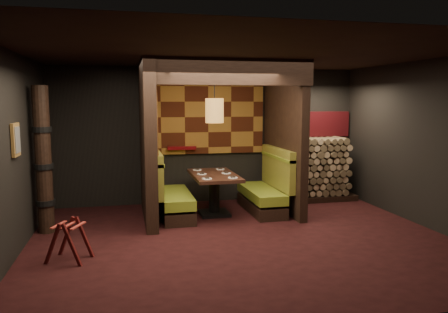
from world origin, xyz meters
TOP-DOWN VIEW (x-y plane):
  - floor at (0.00, 0.00)m, footprint 6.50×5.50m
  - ceiling at (0.00, 0.00)m, footprint 6.50×5.50m
  - wall_back at (0.00, 2.76)m, footprint 6.50×0.02m
  - wall_front at (0.00, -2.76)m, footprint 6.50×0.02m
  - wall_left at (-3.26, 0.00)m, footprint 0.02×5.50m
  - wall_right at (3.26, 0.00)m, footprint 0.02×5.50m
  - partition_left at (-1.35, 1.65)m, footprint 0.20×2.20m
  - partition_right at (1.30, 1.70)m, footprint 0.15×2.10m
  - header_beam at (-0.02, 0.70)m, footprint 2.85×0.18m
  - tapa_back_panel at (-0.02, 2.71)m, footprint 2.40×0.06m
  - tapa_side_panel at (-1.23, 1.82)m, footprint 0.04×1.85m
  - lacquer_shelf at (-0.60, 2.65)m, footprint 0.60×0.12m
  - booth_bench_left at (-0.96, 1.65)m, footprint 0.68×1.60m
  - booth_bench_right at (0.93, 1.65)m, footprint 0.68×1.60m
  - dining_table at (-0.13, 1.58)m, footprint 0.81×1.49m
  - place_settings at (-0.13, 1.58)m, footprint 0.65×1.20m
  - pendant_lamp at (-0.13, 1.53)m, footprint 0.34×0.34m
  - framed_picture at (-3.22, 0.10)m, footprint 0.05×0.36m
  - luggage_rack at (-2.53, -0.34)m, footprint 0.66×0.57m
  - totem_column at (-3.05, 1.10)m, footprint 0.31×0.31m
  - firewood_stack at (2.29, 2.35)m, footprint 1.73×0.70m
  - mosaic_header at (2.29, 2.68)m, footprint 1.83×0.10m
  - bay_front_post at (1.39, 1.96)m, footprint 0.08×0.08m

SIDE VIEW (x-z plane):
  - floor at x=0.00m, z-range -0.02..0.00m
  - luggage_rack at x=-2.53m, z-range 0.00..0.60m
  - booth_bench_left at x=-0.96m, z-range -0.17..0.97m
  - booth_bench_right at x=0.93m, z-range -0.17..0.97m
  - dining_table at x=-0.13m, z-range 0.16..0.95m
  - firewood_stack at x=2.29m, z-range 0.00..1.36m
  - place_settings at x=-0.13m, z-range 0.78..0.82m
  - lacquer_shelf at x=-0.60m, z-range 1.15..1.21m
  - totem_column at x=-3.05m, z-range -0.01..2.39m
  - wall_back at x=0.00m, z-range 0.00..2.85m
  - wall_front at x=0.00m, z-range 0.00..2.85m
  - wall_left at x=-3.26m, z-range 0.00..2.85m
  - wall_right at x=3.26m, z-range 0.00..2.85m
  - partition_left at x=-1.35m, z-range 0.00..2.85m
  - partition_right at x=1.30m, z-range 0.00..2.85m
  - bay_front_post at x=1.39m, z-range 0.00..2.85m
  - framed_picture at x=-3.22m, z-range 1.39..1.85m
  - mosaic_header at x=2.29m, z-range 1.36..1.92m
  - tapa_back_panel at x=-0.02m, z-range 1.04..2.60m
  - tapa_side_panel at x=-1.23m, z-range 1.12..2.58m
  - pendant_lamp at x=-0.13m, z-range 1.43..2.53m
  - header_beam at x=-0.02m, z-range 2.41..2.85m
  - ceiling at x=0.00m, z-range 2.85..2.87m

